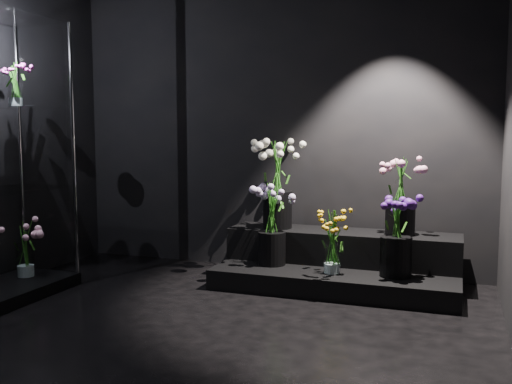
% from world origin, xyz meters
% --- Properties ---
extents(floor, '(4.00, 4.00, 0.00)m').
position_xyz_m(floor, '(0.00, 0.00, 0.00)').
color(floor, black).
rests_on(floor, ground).
extents(wall_back, '(4.00, 0.00, 4.00)m').
position_xyz_m(wall_back, '(0.00, 2.00, 1.40)').
color(wall_back, black).
rests_on(wall_back, floor).
extents(display_riser, '(2.00, 0.89, 0.44)m').
position_xyz_m(display_riser, '(0.72, 1.60, 0.18)').
color(display_riser, black).
rests_on(display_riser, floor).
extents(display_case, '(0.60, 1.00, 2.20)m').
position_xyz_m(display_case, '(-1.68, 0.37, 1.10)').
color(display_case, black).
rests_on(display_case, floor).
extents(bouquet_orange_bells, '(0.32, 0.32, 0.52)m').
position_xyz_m(bouquet_orange_bells, '(0.72, 1.30, 0.43)').
color(bouquet_orange_bells, white).
rests_on(bouquet_orange_bells, display_riser).
extents(bouquet_lilac, '(0.37, 0.37, 0.69)m').
position_xyz_m(bouquet_lilac, '(0.17, 1.43, 0.56)').
color(bouquet_lilac, black).
rests_on(bouquet_lilac, display_riser).
extents(bouquet_purple, '(0.42, 0.42, 0.62)m').
position_xyz_m(bouquet_purple, '(1.21, 1.39, 0.51)').
color(bouquet_purple, black).
rests_on(bouquet_purple, display_riser).
extents(bouquet_cream_roses, '(0.52, 0.52, 0.78)m').
position_xyz_m(bouquet_cream_roses, '(0.14, 1.69, 0.90)').
color(bouquet_cream_roses, black).
rests_on(bouquet_cream_roses, display_riser).
extents(bouquet_pink_roses, '(0.48, 0.48, 0.65)m').
position_xyz_m(bouquet_pink_roses, '(1.21, 1.71, 0.82)').
color(bouquet_pink_roses, black).
rests_on(bouquet_pink_roses, display_riser).
extents(bouquet_case_magenta, '(0.29, 0.29, 0.35)m').
position_xyz_m(bouquet_case_magenta, '(-1.69, 0.53, 1.69)').
color(bouquet_case_magenta, white).
rests_on(bouquet_case_magenta, display_case).
extents(bouquet_case_base_pink, '(0.40, 0.40, 0.47)m').
position_xyz_m(bouquet_case_base_pink, '(-1.72, 0.59, 0.35)').
color(bouquet_case_base_pink, white).
rests_on(bouquet_case_base_pink, display_case).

